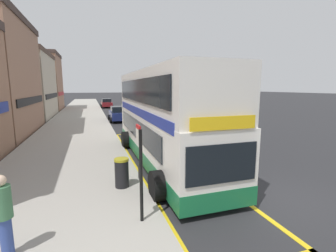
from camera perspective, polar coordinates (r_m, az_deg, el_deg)
The scene contains 11 objects.
ground_plane at distance 38.54m, azimuth -9.46°, elevation 3.72°, with size 260.00×260.00×0.00m, color #28282B.
pavement_near at distance 38.12m, azimuth -19.93°, elevation 3.34°, with size 6.00×76.00×0.14m, color #A39E93.
double_decker_bus at distance 11.68m, azimuth -1.45°, elevation 1.47°, with size 3.18×11.33×4.40m.
bus_bay_markings at distance 12.06m, azimuth -1.75°, elevation -8.32°, with size 2.91×15.10×0.01m.
bus_stop_sign at distance 6.31m, azimuth -6.64°, elevation -9.26°, with size 0.09×0.51×2.54m.
terrace_mid at distance 33.61m, azimuth -32.22°, elevation 8.38°, with size 7.22×11.00×8.77m.
terrace_corner at distance 43.88m, azimuth -29.59°, elevation 9.24°, with size 8.11×8.46×9.04m.
parked_car_maroon_ahead at distance 44.33m, azimuth -14.47°, elevation 5.30°, with size 2.09×4.20×1.62m.
parked_car_navy_behind at distance 26.29m, azimuth -11.74°, elevation 2.86°, with size 2.09×4.20×1.62m.
pedestrian_waiting_near_sign at distance 6.17m, azimuth -34.65°, elevation -16.73°, with size 0.34×0.34×1.78m.
litter_bin at distance 8.75m, azimuth -11.00°, elevation -10.88°, with size 0.51×0.51×1.04m.
Camera 1 is at (-5.78, -5.93, 3.65)m, focal length 25.48 mm.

